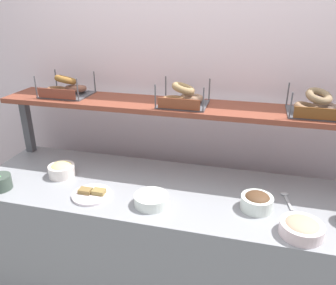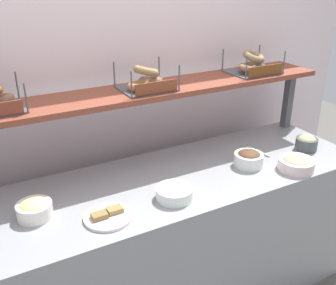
# 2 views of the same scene
# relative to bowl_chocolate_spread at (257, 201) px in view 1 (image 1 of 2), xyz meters

# --- Properties ---
(back_wall) EXTENTS (3.52, 0.06, 2.40)m
(back_wall) POSITION_rel_bowl_chocolate_spread_xyz_m (-0.48, 0.63, 0.30)
(back_wall) COLOR silver
(back_wall) RESTS_ON ground_plane
(deli_counter) EXTENTS (2.32, 0.70, 0.85)m
(deli_counter) POSITION_rel_bowl_chocolate_spread_xyz_m (-0.48, 0.08, -0.47)
(deli_counter) COLOR gray
(deli_counter) RESTS_ON ground_plane
(shelf_riser_left) EXTENTS (0.05, 0.05, 0.40)m
(shelf_riser_left) POSITION_rel_bowl_chocolate_spread_xyz_m (-1.58, 0.35, 0.15)
(shelf_riser_left) COLOR #4C4C51
(shelf_riser_left) RESTS_ON deli_counter
(upper_shelf) EXTENTS (2.28, 0.32, 0.03)m
(upper_shelf) POSITION_rel_bowl_chocolate_spread_xyz_m (-0.48, 0.35, 0.37)
(upper_shelf) COLOR brown
(upper_shelf) RESTS_ON shelf_riser_left
(bowl_chocolate_spread) EXTENTS (0.17, 0.17, 0.09)m
(bowl_chocolate_spread) POSITION_rel_bowl_chocolate_spread_xyz_m (0.00, 0.00, 0.00)
(bowl_chocolate_spread) COLOR white
(bowl_chocolate_spread) RESTS_ON deli_counter
(bowl_egg_salad) EXTENTS (0.16, 0.16, 0.09)m
(bowl_egg_salad) POSITION_rel_bowl_chocolate_spread_xyz_m (-1.17, 0.07, -0.00)
(bowl_egg_salad) COLOR white
(bowl_egg_salad) RESTS_ON deli_counter
(bowl_scallion_spread) EXTENTS (0.18, 0.18, 0.07)m
(bowl_scallion_spread) POSITION_rel_bowl_chocolate_spread_xyz_m (-0.54, -0.10, -0.01)
(bowl_scallion_spread) COLOR white
(bowl_scallion_spread) RESTS_ON deli_counter
(bowl_lox_spread) EXTENTS (0.20, 0.20, 0.08)m
(bowl_lox_spread) POSITION_rel_bowl_chocolate_spread_xyz_m (0.20, -0.16, -0.01)
(bowl_lox_spread) COLOR silver
(bowl_lox_spread) RESTS_ON deli_counter
(serving_plate_white) EXTENTS (0.22, 0.22, 0.04)m
(serving_plate_white) POSITION_rel_bowl_chocolate_spread_xyz_m (-0.88, -0.10, -0.03)
(serving_plate_white) COLOR white
(serving_plate_white) RESTS_ON deli_counter
(serving_spoon_near_plate) EXTENTS (0.06, 0.17, 0.01)m
(serving_spoon_near_plate) POSITION_rel_bowl_chocolate_spread_xyz_m (0.16, 0.14, -0.04)
(serving_spoon_near_plate) COLOR #B7B7BC
(serving_spoon_near_plate) RESTS_ON deli_counter
(bagel_basket_cinnamon_raisin) EXTENTS (0.30, 0.25, 0.14)m
(bagel_basket_cinnamon_raisin) POSITION_rel_bowl_chocolate_spread_xyz_m (-1.25, 0.36, 0.43)
(bagel_basket_cinnamon_raisin) COLOR #4C4C51
(bagel_basket_cinnamon_raisin) RESTS_ON upper_shelf
(bagel_basket_everything) EXTENTS (0.28, 0.24, 0.14)m
(bagel_basket_everything) POSITION_rel_bowl_chocolate_spread_xyz_m (-0.47, 0.33, 0.43)
(bagel_basket_everything) COLOR #4C4C51
(bagel_basket_everything) RESTS_ON upper_shelf
(bagel_basket_poppy) EXTENTS (0.30, 0.24, 0.14)m
(bagel_basket_poppy) POSITION_rel_bowl_chocolate_spread_xyz_m (0.27, 0.34, 0.43)
(bagel_basket_poppy) COLOR #4C4C51
(bagel_basket_poppy) RESTS_ON upper_shelf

